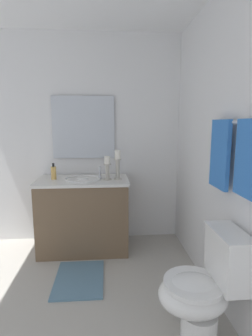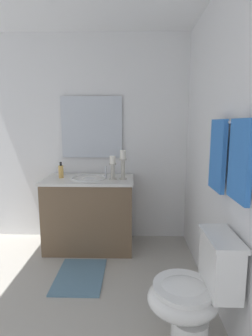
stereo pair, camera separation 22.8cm
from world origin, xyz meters
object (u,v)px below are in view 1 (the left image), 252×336
toilet (203,288)px  towel_bar (238,122)px  soap_bottle (54,173)px  towel_near_vanity (220,154)px  vanity_cabinet (84,214)px  candle_holder_short (107,167)px  mirror (84,127)px  candle_holder_tall (118,164)px  towel_center (249,159)px  bath_mat (79,279)px  sink_basin (83,182)px

toilet → towel_bar: size_ratio=0.97×
soap_bottle → towel_near_vanity: (1.04, 1.40, 0.31)m
vanity_cabinet → towel_near_vanity: size_ratio=2.03×
candle_holder_short → towel_near_vanity: (0.97, 0.81, 0.25)m
mirror → candle_holder_tall: mirror is taller
towel_center → bath_mat: (-0.79, -1.09, -1.21)m
candle_holder_tall → toilet: (1.31, 0.50, -0.62)m
candle_holder_tall → towel_near_vanity: 1.23m
towel_center → bath_mat: size_ratio=0.77×
bath_mat → soap_bottle: bearing=-153.7°
vanity_cabinet → towel_center: size_ratio=2.18×
mirror → vanity_cabinet: bearing=-0.0°
sink_basin → soap_bottle: 0.34m
mirror → bath_mat: size_ratio=1.20×
soap_bottle → towel_center: 2.03m
soap_bottle → bath_mat: 1.14m
mirror → soap_bottle: bearing=-50.2°
towel_near_vanity → bath_mat: towel_near_vanity is taller
mirror → towel_bar: size_ratio=0.93×
vanity_cabinet → sink_basin: bearing=90.0°
mirror → candle_holder_short: 0.61m
soap_bottle → towel_center: towel_center is taller
towel_bar → mirror: bearing=-143.6°
bath_mat → sink_basin: bearing=179.9°
vanity_cabinet → toilet: 1.62m
vanity_cabinet → towel_near_vanity: bearing=46.6°
soap_bottle → bath_mat: (0.64, 0.32, -0.88)m
candle_holder_short → towel_near_vanity: 1.29m
sink_basin → candle_holder_short: (0.05, 0.27, 0.17)m
candle_holder_tall → soap_bottle: size_ratio=1.78×
soap_bottle → toilet: (1.37, 1.20, -0.52)m
mirror → towel_center: bearing=32.7°
candle_holder_tall → toilet: bearing=20.7°
candle_holder_tall → towel_center: towel_center is taller
towel_near_vanity → towel_bar: bearing=5.3°
toilet → sink_basin: bearing=-147.0°
mirror → towel_near_vanity: 1.71m
candle_holder_tall → towel_near_vanity: bearing=35.4°
mirror → toilet: mirror is taller
towel_center → bath_mat: bearing=-126.0°
candle_holder_tall → candle_holder_short: candle_holder_tall is taller
vanity_cabinet → mirror: (-0.28, 0.00, 0.97)m
toilet → towel_center: size_ratio=1.62×
vanity_cabinet → towel_center: (1.41, 1.09, 0.81)m
candle_holder_short → soap_bottle: candle_holder_short is taller
candle_holder_short → towel_bar: 1.51m
towel_bar → soap_bottle: bearing=-131.0°
towel_bar → towel_near_vanity: (-0.19, -0.02, -0.23)m
towel_center → mirror: bearing=-147.3°
vanity_cabinet → towel_bar: 1.94m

